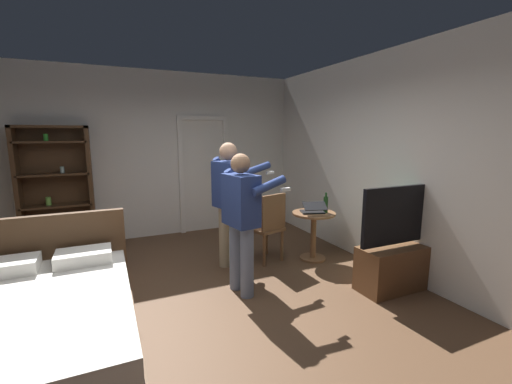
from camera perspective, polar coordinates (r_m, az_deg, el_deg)
ground_plane at (r=3.77m, az=-7.99°, el=-18.87°), size 6.24×6.24×0.00m
wall_back at (r=6.16m, az=-16.12°, el=6.08°), size 5.14×0.12×2.87m
wall_right at (r=4.69m, az=22.52°, el=4.59°), size 0.12×5.91×2.87m
doorway_frame at (r=6.25m, az=-8.93°, el=4.43°), size 0.93×0.08×2.13m
bed at (r=3.30m, az=-33.10°, el=-19.07°), size 1.42×2.05×1.02m
bookshelf at (r=5.94m, az=-31.03°, el=1.06°), size 1.02×0.32×1.93m
tv_flatscreen at (r=4.32m, az=23.07°, el=-10.34°), size 1.15×0.40×1.24m
side_table at (r=4.91m, az=9.81°, el=-6.07°), size 0.62×0.62×0.70m
laptop at (r=4.78m, az=9.75°, el=-3.00°), size 0.41×0.41×0.17m
bottle_on_table at (r=4.84m, az=11.84°, el=-2.06°), size 0.06×0.06×0.29m
wooden_chair at (r=4.74m, az=2.23°, el=-5.58°), size 0.52×0.52×0.99m
person_blue_shirt at (r=3.73m, az=-2.48°, el=-3.87°), size 0.68×0.61×1.60m
person_striped_shirt at (r=4.38m, az=-4.53°, el=-0.90°), size 0.77×0.63×1.70m
suitcase_dark at (r=5.61m, az=-26.26°, el=-8.04°), size 0.51×0.33×0.36m
suitcase_small at (r=4.91m, az=-25.43°, el=-10.34°), size 0.53×0.40×0.38m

